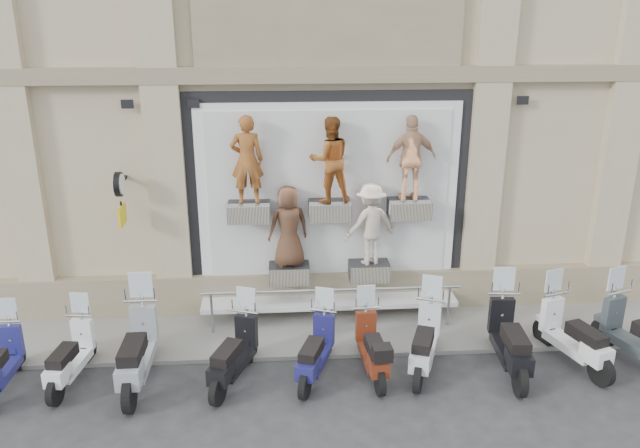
# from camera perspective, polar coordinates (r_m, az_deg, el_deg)

# --- Properties ---
(ground) EXTENTS (90.00, 90.00, 0.00)m
(ground) POSITION_cam_1_polar(r_m,az_deg,el_deg) (10.71, 2.00, -15.00)
(ground) COLOR #2B2B2E
(ground) RESTS_ON ground
(sidewalk) EXTENTS (16.00, 2.20, 0.08)m
(sidewalk) POSITION_cam_1_polar(r_m,az_deg,el_deg) (12.47, 1.02, -9.45)
(sidewalk) COLOR gray
(sidewalk) RESTS_ON ground
(building) EXTENTS (14.00, 8.60, 12.00)m
(building) POSITION_cam_1_polar(r_m,az_deg,el_deg) (15.84, -0.42, 19.10)
(building) COLOR #BCAC89
(building) RESTS_ON ground
(shop_vitrine) EXTENTS (5.60, 0.92, 4.30)m
(shop_vitrine) POSITION_cam_1_polar(r_m,az_deg,el_deg) (12.16, 1.18, 1.80)
(shop_vitrine) COLOR black
(shop_vitrine) RESTS_ON ground
(guard_rail) EXTENTS (5.06, 0.10, 0.93)m
(guard_rail) POSITION_cam_1_polar(r_m,az_deg,el_deg) (12.19, 1.07, -7.92)
(guard_rail) COLOR #9EA0A5
(guard_rail) RESTS_ON ground
(clock_sign_bracket) EXTENTS (0.10, 0.80, 1.02)m
(clock_sign_bracket) POSITION_cam_1_polar(r_m,az_deg,el_deg) (12.09, -17.82, 2.83)
(clock_sign_bracket) COLOR black
(clock_sign_bracket) RESTS_ON ground
(scooter_b) EXTENTS (0.73, 1.78, 1.40)m
(scooter_b) POSITION_cam_1_polar(r_m,az_deg,el_deg) (11.34, -21.97, -10.28)
(scooter_b) COLOR white
(scooter_b) RESTS_ON ground
(scooter_c) EXTENTS (0.64, 2.14, 1.74)m
(scooter_c) POSITION_cam_1_polar(r_m,az_deg,el_deg) (10.87, -16.48, -9.93)
(scooter_c) COLOR gray
(scooter_c) RESTS_ON ground
(scooter_d) EXTENTS (1.13, 1.90, 1.49)m
(scooter_d) POSITION_cam_1_polar(r_m,az_deg,el_deg) (10.64, -7.92, -10.71)
(scooter_d) COLOR black
(scooter_d) RESTS_ON ground
(scooter_e) EXTENTS (1.06, 1.82, 1.42)m
(scooter_e) POSITION_cam_1_polar(r_m,az_deg,el_deg) (10.68, -0.40, -10.58)
(scooter_e) COLOR #181854
(scooter_e) RESTS_ON ground
(scooter_f) EXTENTS (0.63, 1.77, 1.41)m
(scooter_f) POSITION_cam_1_polar(r_m,az_deg,el_deg) (10.82, 4.80, -10.26)
(scooter_f) COLOR #622310
(scooter_f) RESTS_ON ground
(scooter_g) EXTENTS (1.18, 1.96, 1.54)m
(scooter_g) POSITION_cam_1_polar(r_m,az_deg,el_deg) (11.01, 9.63, -9.59)
(scooter_g) COLOR silver
(scooter_g) RESTS_ON ground
(scooter_h) EXTENTS (0.77, 2.10, 1.67)m
(scooter_h) POSITION_cam_1_polar(r_m,az_deg,el_deg) (11.29, 17.06, -9.04)
(scooter_h) COLOR black
(scooter_h) RESTS_ON ground
(scooter_i) EXTENTS (1.11, 2.01, 1.57)m
(scooter_i) POSITION_cam_1_polar(r_m,az_deg,el_deg) (11.88, 22.29, -8.49)
(scooter_i) COLOR white
(scooter_i) RESTS_ON ground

